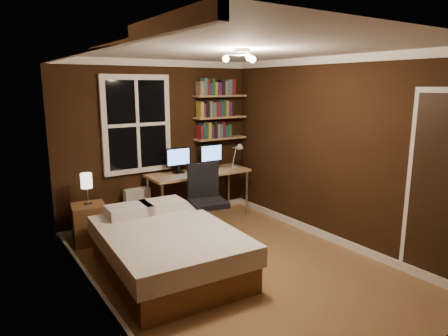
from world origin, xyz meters
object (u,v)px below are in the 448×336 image
radiator (138,207)px  desk_lamp (237,155)px  bed (168,249)px  bedside_lamp (87,189)px  office_chair (207,210)px  nightstand (89,224)px  desk (199,175)px  monitor_right (211,157)px  monitor_left (178,160)px

radiator → desk_lamp: 1.79m
bed → bedside_lamp: size_ratio=4.57×
radiator → office_chair: (0.64, -0.99, 0.11)m
bed → nightstand: bearing=113.0°
desk → monitor_right: (0.29, 0.08, 0.26)m
bed → desk_lamp: bearing=37.5°
bedside_lamp → desk: 1.75m
bed → office_chair: 1.15m
desk_lamp → office_chair: bearing=-146.8°
bedside_lamp → nightstand: bearing=0.0°
desk_lamp → nightstand: bearing=177.3°
bedside_lamp → radiator: 0.95m
desk → monitor_right: bearing=16.0°
office_chair → bed: bearing=-132.5°
radiator → office_chair: office_chair is taller
radiator → desk: 1.07m
office_chair → desk: bearing=79.7°
bed → office_chair: size_ratio=1.88×
desk → monitor_left: bearing=165.5°
bed → desk_lamp: 2.40m
bedside_lamp → office_chair: 1.65m
bed → bedside_lamp: bedside_lamp is taller
bed → bedside_lamp: (-0.50, 1.40, 0.48)m
bed → monitor_left: 1.91m
bedside_lamp → desk: size_ratio=0.27×
radiator → desk: size_ratio=0.36×
monitor_right → desk_lamp: desk_lamp is taller
desk → desk_lamp: desk_lamp is taller
radiator → office_chair: bearing=-57.2°
bedside_lamp → radiator: bearing=17.4°
nightstand → radiator: bearing=25.5°
desk → monitor_right: monitor_right is taller
monitor_left → bed: bearing=-121.6°
nightstand → desk: (1.75, 0.03, 0.45)m
radiator → nightstand: bearing=-162.6°
radiator → monitor_right: 1.43m
nightstand → monitor_left: size_ratio=1.30×
bed → radiator: 1.68m
nightstand → office_chair: office_chair is taller
radiator → desk: desk is taller
nightstand → desk: 1.81m
desk_lamp → desk: bearing=167.6°
bed → monitor_right: (1.54, 1.51, 0.70)m
desk → radiator: bearing=167.1°
radiator → bed: bearing=-100.0°
nightstand → bed: bearing=-62.2°
monitor_left → monitor_right: (0.60, 0.00, 0.00)m
monitor_left → office_chair: 1.03m
nightstand → desk_lamp: desk_lamp is taller
bed → office_chair: (0.93, 0.66, 0.13)m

